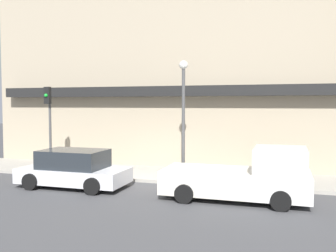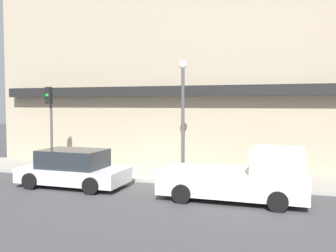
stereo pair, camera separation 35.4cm
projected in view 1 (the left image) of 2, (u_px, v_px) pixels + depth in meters
ground_plane at (139, 182)px, 15.89m from camera, size 80.00×80.00×0.00m
sidewalk at (152, 174)px, 17.47m from camera, size 36.00×3.32×0.14m
building at (172, 67)px, 20.15m from camera, size 19.80×3.80×10.70m
pickup_truck at (245, 177)px, 12.93m from camera, size 5.01×2.32×1.87m
parked_car at (74, 169)px, 14.95m from camera, size 4.34×2.11×1.50m
fire_hydrant at (92, 165)px, 17.58m from camera, size 0.21×0.21×0.61m
street_lamp at (183, 105)px, 15.58m from camera, size 0.36×0.36×4.99m
traffic_light at (49, 114)px, 17.63m from camera, size 0.28×0.42×3.99m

